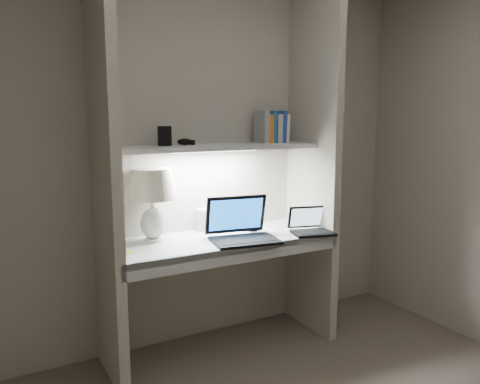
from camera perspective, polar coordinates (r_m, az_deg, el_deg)
back_wall at (r=3.22m, az=-4.53°, el=3.86°), size 3.20×0.01×2.50m
alcove_panel_left at (r=2.73m, az=-16.19°, el=2.61°), size 0.06×0.55×2.50m
alcove_panel_right at (r=3.36m, az=8.88°, el=3.99°), size 0.06×0.55×2.50m
desk at (r=3.06m, az=-2.28°, el=-5.90°), size 1.40×0.55×0.04m
desk_apron at (r=2.85m, az=0.10°, el=-7.66°), size 1.46×0.03×0.10m
shelf at (r=3.05m, az=-3.15°, el=5.47°), size 1.40×0.36×0.03m
strip_light at (r=3.05m, az=-3.15°, el=5.06°), size 0.60×0.04×0.02m
table_lamp at (r=2.95m, az=-10.68°, el=-0.06°), size 0.31×0.31×0.46m
laptop_main at (r=2.99m, az=0.18°, el=-4.69°), size 0.46×0.41×0.27m
laptop_netbook at (r=3.20m, az=8.65°, el=-4.24°), size 0.32×0.30×0.17m
speaker at (r=3.23m, az=-4.31°, el=-3.39°), size 0.12×0.09×0.15m
mouse at (r=3.22m, az=1.63°, el=-4.43°), size 0.11×0.08×0.04m
cable_coil at (r=3.02m, az=-1.16°, el=-5.56°), size 0.14×0.14×0.01m
sticky_note at (r=2.79m, az=-13.71°, el=-7.17°), size 0.09×0.09×0.00m
book_row at (r=3.32m, az=3.87°, el=7.83°), size 0.21×0.15×0.22m
shelf_box at (r=2.96m, az=-9.17°, el=6.75°), size 0.08×0.06×0.12m
shelf_gadget at (r=3.04m, az=-6.75°, el=6.11°), size 0.11×0.08×0.04m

